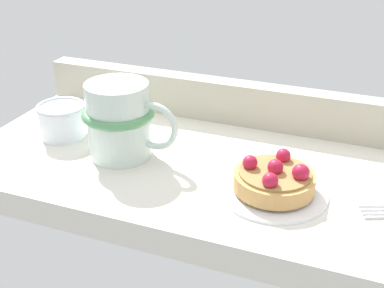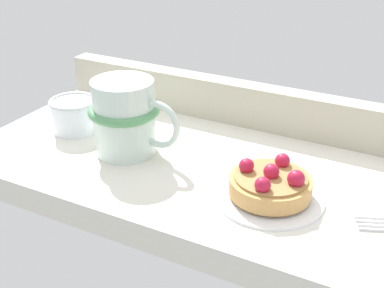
{
  "view_description": "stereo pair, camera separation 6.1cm",
  "coord_description": "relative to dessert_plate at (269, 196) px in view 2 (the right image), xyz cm",
  "views": [
    {
      "loc": [
        15.49,
        -53.95,
        31.91
      ],
      "look_at": [
        -4.33,
        -3.08,
        4.02
      ],
      "focal_mm": 47.7,
      "sensor_mm": 36.0,
      "label": 1
    },
    {
      "loc": [
        21.06,
        -51.41,
        31.91
      ],
      "look_at": [
        -4.33,
        -3.08,
        4.02
      ],
      "focal_mm": 47.7,
      "sensor_mm": 36.0,
      "label": 2
    }
  ],
  "objects": [
    {
      "name": "ground_plane",
      "position": [
        -6.14,
        4.13,
        -2.12
      ],
      "size": [
        70.46,
        30.28,
        3.53
      ],
      "primitive_type": "cube",
      "color": "silver"
    },
    {
      "name": "window_rail_back",
      "position": [
        -6.14,
        17.74,
        2.75
      ],
      "size": [
        69.05,
        3.06,
        6.21
      ],
      "primitive_type": "cube",
      "color": "#B2AD99",
      "rests_on": "ground_plane"
    },
    {
      "name": "dessert_plate",
      "position": [
        0.0,
        0.0,
        0.0
      ],
      "size": [
        12.46,
        12.46,
        0.76
      ],
      "color": "white",
      "rests_on": "ground_plane"
    },
    {
      "name": "raspberry_tart",
      "position": [
        0.04,
        -0.01,
        1.72
      ],
      "size": [
        9.32,
        9.32,
        3.79
      ],
      "color": "tan",
      "rests_on": "dessert_plate"
    },
    {
      "name": "coffee_mug",
      "position": [
        -20.73,
        2.11,
        4.76
      ],
      "size": [
        12.88,
        9.3,
        9.98
      ],
      "color": "silver",
      "rests_on": "ground_plane"
    },
    {
      "name": "sugar_bowl",
      "position": [
        -31.18,
        4.57,
        2.19
      ],
      "size": [
        6.86,
        6.86,
        4.78
      ],
      "color": "silver",
      "rests_on": "ground_plane"
    }
  ]
}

